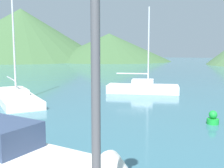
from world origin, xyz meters
TOP-DOWN VIEW (x-y plane):
  - motorboat_near at (2.71, 2.77)m, footprint 7.98×3.00m
  - sailboat_inner at (-5.75, 11.87)m, footprint 7.69×6.86m
  - sailboat_outer at (1.36, 18.61)m, footprint 5.96×3.15m
  - buoy_marker at (7.11, 10.63)m, footprint 0.56×0.56m
  - hill_west at (-53.46, 69.33)m, footprint 53.82×53.82m
  - hill_central at (-25.61, 75.07)m, footprint 36.93×36.93m

SIDE VIEW (x-z plane):
  - buoy_marker at x=7.11m, z-range -0.06..0.59m
  - sailboat_inner at x=-5.75m, z-range -3.88..4.58m
  - motorboat_near at x=2.71m, z-range -0.57..1.41m
  - sailboat_outer at x=1.36m, z-range -2.96..3.82m
  - hill_central at x=-25.61m, z-range 0.00..8.22m
  - hill_west at x=-53.46m, z-range 0.00..16.25m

